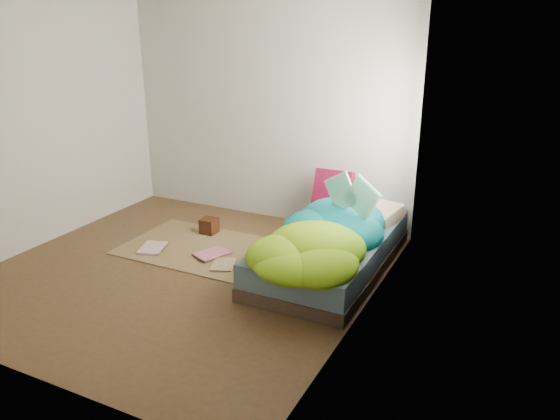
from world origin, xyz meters
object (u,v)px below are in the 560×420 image
at_px(bed, 331,252).
at_px(pillow_magenta, 333,189).
at_px(floor_book_b, 205,250).
at_px(wooden_box, 209,226).
at_px(floor_book_a, 142,247).
at_px(open_book, 351,185).

distance_m(bed, pillow_magenta, 0.88).
distance_m(bed, floor_book_b, 1.31).
bearing_deg(wooden_box, pillow_magenta, 22.95).
bearing_deg(pillow_magenta, bed, -70.49).
height_order(pillow_magenta, floor_book_a, pillow_magenta).
height_order(bed, open_book, open_book).
distance_m(open_book, wooden_box, 1.83).
relative_size(open_book, wooden_box, 3.01).
bearing_deg(bed, floor_book_a, -166.40).
relative_size(bed, pillow_magenta, 4.87).
distance_m(open_book, floor_book_b, 1.67).
height_order(bed, floor_book_b, bed).
bearing_deg(floor_book_a, open_book, -2.91).
xyz_separation_m(pillow_magenta, floor_book_b, (-1.00, -0.99, -0.52)).
xyz_separation_m(bed, pillow_magenta, (-0.27, 0.75, 0.38)).
bearing_deg(bed, wooden_box, 171.95).
bearing_deg(wooden_box, floor_book_a, -119.95).
bearing_deg(wooden_box, bed, -8.05).
relative_size(open_book, floor_book_b, 1.51).
relative_size(pillow_magenta, wooden_box, 2.46).
xyz_separation_m(wooden_box, floor_book_a, (-0.39, -0.68, -0.07)).
relative_size(pillow_magenta, floor_book_b, 1.24).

